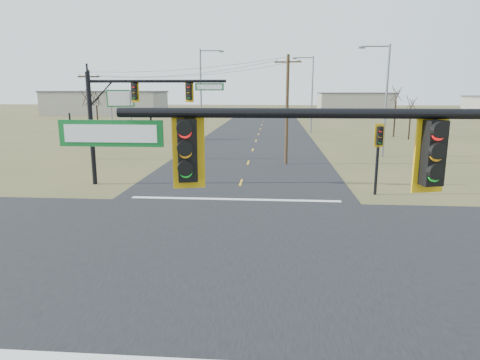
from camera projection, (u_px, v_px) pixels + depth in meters
name	position (u px, v px, depth m)	size (l,w,h in m)	color
ground	(218.00, 247.00, 17.12)	(320.00, 320.00, 0.00)	brown
road_ew	(218.00, 247.00, 17.11)	(160.00, 14.00, 0.02)	black
road_ns	(218.00, 247.00, 17.11)	(14.00, 160.00, 0.02)	black
stop_bar_far	(235.00, 199.00, 24.42)	(12.00, 0.40, 0.01)	silver
mast_arm_near	(433.00, 183.00, 6.97)	(10.33, 0.53, 6.41)	black
mast_arm_far	(134.00, 104.00, 27.20)	(8.99, 0.50, 7.28)	black
pedestal_signal_ne	(379.00, 143.00, 24.88)	(0.60, 0.52, 4.26)	black
utility_pole_near	(287.00, 108.00, 35.16)	(2.16, 0.61, 8.95)	#4A3720
utility_pole_far	(91.00, 113.00, 37.71)	(1.92, 0.23, 7.86)	#4A3720
highway_sign	(121.00, 105.00, 52.18)	(3.03, 1.38, 6.13)	slate
streetlight_a	(384.00, 95.00, 38.80)	(2.83, 0.36, 10.13)	slate
streetlight_b	(311.00, 91.00, 60.15)	(3.00, 0.49, 10.70)	slate
streetlight_c	(203.00, 89.00, 53.89)	(3.10, 0.45, 11.07)	slate
bare_tree_a	(88.00, 97.00, 48.98)	(3.34, 3.34, 6.75)	black
bare_tree_b	(96.00, 98.00, 56.04)	(2.91, 2.91, 6.32)	black
bare_tree_c	(411.00, 103.00, 52.88)	(3.17, 3.17, 5.70)	black
bare_tree_d	(397.00, 94.00, 55.74)	(3.35, 3.35, 7.00)	black
warehouse_left	(106.00, 103.00, 107.40)	(28.00, 14.00, 5.50)	gray
warehouse_mid	(355.00, 102.00, 121.92)	(20.00, 12.00, 5.00)	gray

